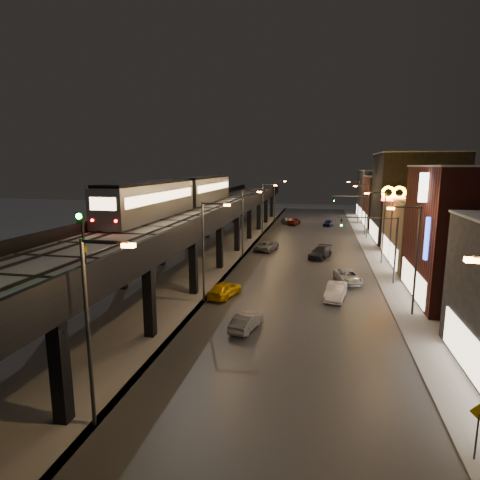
{
  "coord_description": "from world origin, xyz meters",
  "views": [
    {
      "loc": [
        9.43,
        -20.29,
        12.09
      ],
      "look_at": [
        1.78,
        17.17,
        5.0
      ],
      "focal_mm": 30.0,
      "sensor_mm": 36.0,
      "label": 1
    }
  ],
  "objects_px": {
    "subway_train": "(183,193)",
    "car_far_white": "(286,221)",
    "rail_signal": "(82,231)",
    "car_onc_dark": "(348,277)",
    "car_taxi": "(225,290)",
    "car_onc_silver": "(336,292)",
    "car_onc_white": "(320,253)",
    "sign_citgo": "(432,205)",
    "car_onc_red": "(328,223)",
    "car_near_white": "(246,322)",
    "car_mid_dark": "(294,222)",
    "car_mid_silver": "(267,246)"
  },
  "relations": [
    {
      "from": "subway_train",
      "to": "sign_citgo",
      "type": "relative_size",
      "value": 3.44
    },
    {
      "from": "subway_train",
      "to": "car_taxi",
      "type": "distance_m",
      "value": 19.74
    },
    {
      "from": "car_onc_white",
      "to": "car_onc_dark",
      "type": "bearing_deg",
      "value": -58.34
    },
    {
      "from": "car_onc_silver",
      "to": "car_onc_white",
      "type": "height_order",
      "value": "car_onc_silver"
    },
    {
      "from": "car_onc_red",
      "to": "subway_train",
      "type": "bearing_deg",
      "value": -104.6
    },
    {
      "from": "car_taxi",
      "to": "car_mid_dark",
      "type": "bearing_deg",
      "value": -79.6
    },
    {
      "from": "sign_citgo",
      "to": "car_onc_dark",
      "type": "bearing_deg",
      "value": 135.77
    },
    {
      "from": "car_mid_silver",
      "to": "car_onc_dark",
      "type": "distance_m",
      "value": 17.77
    },
    {
      "from": "car_onc_silver",
      "to": "car_near_white",
      "type": "bearing_deg",
      "value": -119.13
    },
    {
      "from": "car_onc_silver",
      "to": "rail_signal",
      "type": "bearing_deg",
      "value": -115.66
    },
    {
      "from": "subway_train",
      "to": "car_mid_silver",
      "type": "relative_size",
      "value": 7.7
    },
    {
      "from": "car_taxi",
      "to": "car_far_white",
      "type": "relative_size",
      "value": 1.17
    },
    {
      "from": "car_taxi",
      "to": "sign_citgo",
      "type": "relative_size",
      "value": 0.38
    },
    {
      "from": "car_far_white",
      "to": "rail_signal",
      "type": "bearing_deg",
      "value": 67.48
    },
    {
      "from": "car_onc_dark",
      "to": "car_onc_red",
      "type": "height_order",
      "value": "car_onc_dark"
    },
    {
      "from": "car_near_white",
      "to": "car_mid_dark",
      "type": "height_order",
      "value": "car_mid_dark"
    },
    {
      "from": "car_taxi",
      "to": "car_near_white",
      "type": "distance_m",
      "value": 7.78
    },
    {
      "from": "rail_signal",
      "to": "car_mid_dark",
      "type": "distance_m",
      "value": 66.53
    },
    {
      "from": "car_taxi",
      "to": "car_far_white",
      "type": "distance_m",
      "value": 49.94
    },
    {
      "from": "car_onc_white",
      "to": "car_near_white",
      "type": "bearing_deg",
      "value": -84.95
    },
    {
      "from": "car_onc_dark",
      "to": "car_onc_white",
      "type": "distance_m",
      "value": 11.36
    },
    {
      "from": "rail_signal",
      "to": "car_mid_silver",
      "type": "relative_size",
      "value": 0.63
    },
    {
      "from": "car_onc_red",
      "to": "car_onc_white",
      "type": "bearing_deg",
      "value": -76.28
    },
    {
      "from": "car_near_white",
      "to": "sign_citgo",
      "type": "distance_m",
      "value": 18.45
    },
    {
      "from": "car_onc_white",
      "to": "car_onc_red",
      "type": "bearing_deg",
      "value": 104.05
    },
    {
      "from": "car_onc_silver",
      "to": "subway_train",
      "type": "bearing_deg",
      "value": 153.51
    },
    {
      "from": "rail_signal",
      "to": "car_onc_silver",
      "type": "bearing_deg",
      "value": 55.04
    },
    {
      "from": "car_mid_dark",
      "to": "car_onc_white",
      "type": "height_order",
      "value": "car_onc_white"
    },
    {
      "from": "car_onc_silver",
      "to": "car_onc_white",
      "type": "distance_m",
      "value": 16.75
    },
    {
      "from": "car_near_white",
      "to": "car_taxi",
      "type": "bearing_deg",
      "value": -51.85
    },
    {
      "from": "car_taxi",
      "to": "car_near_white",
      "type": "relative_size",
      "value": 1.17
    },
    {
      "from": "car_far_white",
      "to": "subway_train",
      "type": "bearing_deg",
      "value": 53.89
    },
    {
      "from": "car_near_white",
      "to": "car_mid_silver",
      "type": "bearing_deg",
      "value": -72.66
    },
    {
      "from": "car_mid_dark",
      "to": "car_onc_dark",
      "type": "distance_m",
      "value": 42.2
    },
    {
      "from": "car_onc_white",
      "to": "sign_citgo",
      "type": "xyz_separation_m",
      "value": [
        9.02,
        -16.93,
        8.16
      ]
    },
    {
      "from": "car_onc_red",
      "to": "sign_citgo",
      "type": "relative_size",
      "value": 0.32
    },
    {
      "from": "car_taxi",
      "to": "car_onc_red",
      "type": "xyz_separation_m",
      "value": [
        10.03,
        47.72,
        -0.12
      ]
    },
    {
      "from": "car_onc_silver",
      "to": "car_onc_white",
      "type": "relative_size",
      "value": 0.89
    },
    {
      "from": "rail_signal",
      "to": "sign_citgo",
      "type": "relative_size",
      "value": 0.28
    },
    {
      "from": "car_near_white",
      "to": "car_mid_dark",
      "type": "xyz_separation_m",
      "value": [
        -0.35,
        55.55,
        0.06
      ]
    },
    {
      "from": "car_onc_red",
      "to": "sign_citgo",
      "type": "xyz_separation_m",
      "value": [
        7.59,
        -46.48,
        8.27
      ]
    },
    {
      "from": "car_onc_silver",
      "to": "car_onc_red",
      "type": "distance_m",
      "value": 46.23
    },
    {
      "from": "subway_train",
      "to": "car_far_white",
      "type": "xyz_separation_m",
      "value": [
        10.66,
        34.39,
        -7.9
      ]
    },
    {
      "from": "subway_train",
      "to": "sign_citgo",
      "type": "bearing_deg",
      "value": -27.89
    },
    {
      "from": "rail_signal",
      "to": "car_onc_dark",
      "type": "relative_size",
      "value": 0.71
    },
    {
      "from": "rail_signal",
      "to": "car_taxi",
      "type": "bearing_deg",
      "value": 80.18
    },
    {
      "from": "car_taxi",
      "to": "rail_signal",
      "type": "bearing_deg",
      "value": 94.12
    },
    {
      "from": "car_near_white",
      "to": "car_mid_dark",
      "type": "distance_m",
      "value": 55.55
    },
    {
      "from": "car_mid_dark",
      "to": "car_far_white",
      "type": "relative_size",
      "value": 1.24
    },
    {
      "from": "subway_train",
      "to": "car_onc_dark",
      "type": "relative_size",
      "value": 8.63
    }
  ]
}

